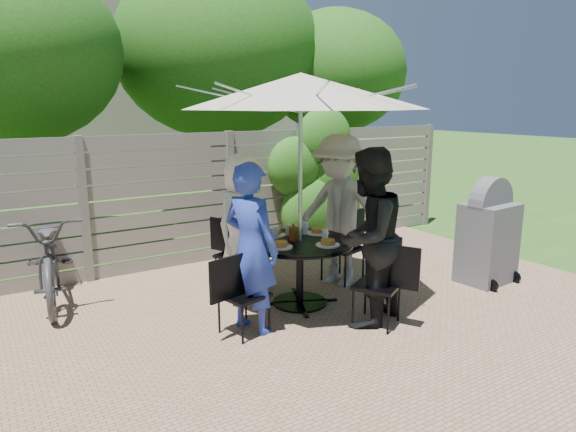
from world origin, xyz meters
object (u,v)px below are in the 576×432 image
glass_front (325,236)px  glass_right (305,228)px  chair_back (236,267)px  person_right (339,211)px  umbrella (301,91)px  plate_back (274,233)px  person_left (251,249)px  bbq_grill (488,235)px  plate_front (328,243)px  chair_right (343,261)px  syrup_jug (293,234)px  person_back (243,223)px  bicycle (51,256)px  person_front (368,238)px  plate_left (280,245)px  chair_front (378,302)px  plate_right (318,232)px  coffee_cup (289,230)px  glass_back (275,233)px  patio_table (300,260)px  chair_left (243,311)px

glass_front → glass_right: size_ratio=1.00×
chair_back → person_right: person_right is taller
umbrella → plate_back: (-0.13, 0.33, -1.57)m
person_left → bbq_grill: 3.19m
umbrella → plate_front: bearing=-68.2°
chair_right → syrup_jug: syrup_jug is taller
person_back → bicycle: person_back is taller
plate_back → glass_right: 0.37m
plate_front → syrup_jug: 0.42m
umbrella → person_front: 1.66m
person_right → plate_back: 0.92m
umbrella → plate_left: 1.61m
syrup_jug → person_back: bearing=107.4°
person_left → person_right: (1.54, 0.62, 0.09)m
plate_left → bicycle: (-1.98, 1.78, -0.25)m
chair_front → person_left: bearing=32.8°
plate_right → coffee_cup: coffee_cup is taller
plate_left → plate_back: bearing=66.8°
syrup_jug → umbrella: bearing=-18.0°
chair_front → person_right: 1.44m
umbrella → chair_right: umbrella is taller
umbrella → person_right: umbrella is taller
glass_right → glass_back: bearing=178.8°
chair_right → glass_right: bearing=-1.1°
plate_left → plate_right: (0.67, 0.27, 0.00)m
chair_back → chair_right: (1.26, -0.54, 0.02)m
patio_table → glass_back: (-0.19, 0.20, 0.30)m
person_right → plate_right: (-0.44, -0.17, -0.16)m
patio_table → chair_back: 1.00m
plate_back → plate_left: bearing=-113.2°
patio_table → bicycle: 2.84m
bbq_grill → person_right: bearing=144.9°
plate_front → bicycle: 3.16m
patio_table → bbq_grill: bearing=-14.7°
glass_front → glass_right: same height
chair_back → plate_right: chair_back is taller
chair_back → glass_right: (0.56, -0.70, 0.57)m
chair_back → plate_left: (0.02, -1.03, 0.53)m
person_back → person_right: person_right is taller
umbrella → glass_front: 1.55m
patio_table → umbrella: umbrella is taller
person_left → chair_front: bearing=-139.2°
chair_left → chair_front: size_ratio=0.95×
chair_right → coffee_cup: (-0.89, -0.12, 0.54)m
chair_right → plate_back: chair_right is taller
glass_right → bbq_grill: size_ratio=0.10×
umbrella → glass_right: (0.20, 0.19, -1.53)m
coffee_cup → chair_back: bearing=119.5°
chair_front → plate_left: 1.15m
person_front → plate_back: bearing=-90.0°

